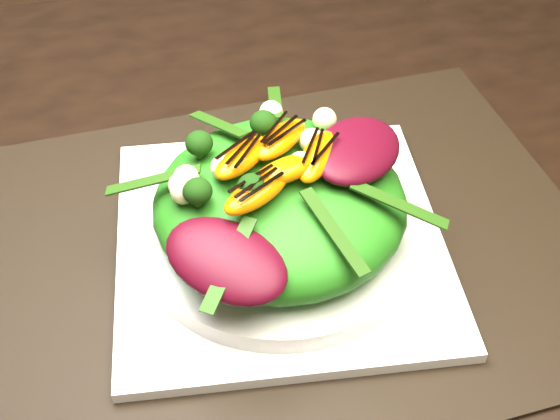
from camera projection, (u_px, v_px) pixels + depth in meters
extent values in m
cube|color=black|center=(189.00, 247.00, 0.68)|extent=(1.60, 0.90, 0.75)
cube|color=black|center=(280.00, 247.00, 0.65)|extent=(0.55, 0.42, 0.00)
cube|color=silver|center=(280.00, 241.00, 0.64)|extent=(0.31, 0.31, 0.01)
cylinder|color=white|center=(280.00, 230.00, 0.63)|extent=(0.30, 0.30, 0.02)
ellipsoid|color=#2A7616|center=(280.00, 203.00, 0.61)|extent=(0.25, 0.25, 0.07)
ellipsoid|color=#3C0612|center=(357.00, 150.00, 0.60)|extent=(0.11, 0.11, 0.02)
ellipsoid|color=orange|center=(248.00, 145.00, 0.60)|extent=(0.06, 0.04, 0.02)
sphere|color=black|center=(206.00, 142.00, 0.60)|extent=(0.04, 0.04, 0.03)
sphere|color=beige|center=(349.00, 186.00, 0.57)|extent=(0.02, 0.02, 0.02)
cube|color=black|center=(247.00, 137.00, 0.59)|extent=(0.04, 0.01, 0.00)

